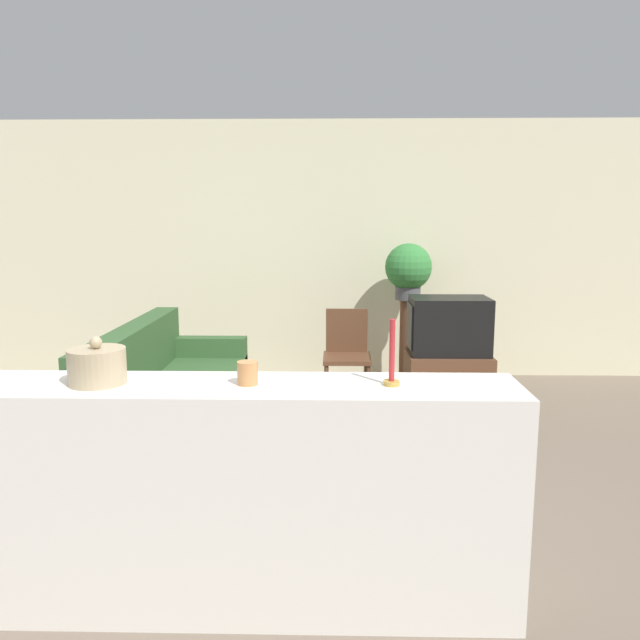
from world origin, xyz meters
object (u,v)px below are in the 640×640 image
at_px(potted_plant, 408,269).
at_px(decorative_bowl, 97,366).
at_px(couch, 169,400).
at_px(television, 448,325).
at_px(wooden_chair, 347,350).

bearing_deg(potted_plant, decorative_bowl, -115.28).
relative_size(couch, television, 3.09).
bearing_deg(wooden_chair, potted_plant, 39.81).
height_order(wooden_chair, potted_plant, potted_plant).
distance_m(television, decorative_bowl, 3.41).
bearing_deg(television, potted_plant, 104.31).
relative_size(wooden_chair, potted_plant, 1.49).
distance_m(couch, television, 2.41).
bearing_deg(couch, potted_plant, 38.55).
distance_m(wooden_chair, potted_plant, 1.09).
xyz_separation_m(couch, potted_plant, (2.03, 1.62, 0.89)).
relative_size(couch, wooden_chair, 2.49).
xyz_separation_m(potted_plant, decorative_bowl, (-1.75, -3.70, -0.10)).
distance_m(couch, decorative_bowl, 2.25).
xyz_separation_m(couch, decorative_bowl, (0.28, -2.09, 0.79)).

